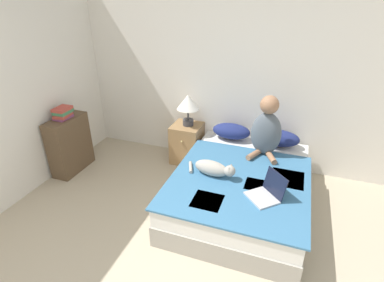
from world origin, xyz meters
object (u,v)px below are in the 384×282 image
object	(u,v)px
pillow_near	(231,131)
nightstand	(187,143)
table_lamp	(188,104)
person_sitting	(266,129)
book_stack_top	(63,113)
bed	(241,188)
bookshelf	(70,145)
pillow_far	(279,138)
cat_tabby	(214,168)
laptop_open	(266,193)

from	to	relation	value
pillow_near	nightstand	size ratio (longest dim) A/B	0.90
pillow_near	table_lamp	size ratio (longest dim) A/B	1.15
pillow_near	person_sitting	size ratio (longest dim) A/B	0.69
nightstand	book_stack_top	world-z (taller)	book_stack_top
book_stack_top	nightstand	bearing A→B (deg)	28.45
pillow_near	nightstand	bearing A→B (deg)	-176.60
bed	bookshelf	size ratio (longest dim) A/B	2.47
pillow_far	table_lamp	xyz separation A→B (m)	(-1.26, -0.03, 0.33)
bed	person_sitting	size ratio (longest dim) A/B	2.56
cat_tabby	person_sitting	bearing A→B (deg)	64.67
bookshelf	book_stack_top	distance (m)	0.47
pillow_far	bookshelf	size ratio (longest dim) A/B	0.66
laptop_open	nightstand	bearing A→B (deg)	-176.01
person_sitting	nightstand	xyz separation A→B (m)	(-1.12, 0.26, -0.51)
pillow_far	table_lamp	bearing A→B (deg)	-178.85
pillow_far	bookshelf	bearing A→B (deg)	-163.27
bookshelf	person_sitting	bearing A→B (deg)	11.33
bookshelf	table_lamp	bearing A→B (deg)	28.58
pillow_near	bookshelf	size ratio (longest dim) A/B	0.66
bookshelf	book_stack_top	world-z (taller)	book_stack_top
pillow_near	pillow_far	xyz separation A→B (m)	(0.64, 0.00, 0.00)
cat_tabby	pillow_near	bearing A→B (deg)	100.33
pillow_near	nightstand	world-z (taller)	pillow_near
laptop_open	table_lamp	xyz separation A→B (m)	(-1.25, 1.16, 0.37)
bed	pillow_near	xyz separation A→B (m)	(-0.32, 0.80, 0.34)
cat_tabby	bookshelf	distance (m)	2.11
laptop_open	bookshelf	bearing A→B (deg)	-141.65
cat_tabby	pillow_far	bearing A→B (deg)	66.73
nightstand	book_stack_top	bearing A→B (deg)	-151.55
pillow_far	book_stack_top	world-z (taller)	book_stack_top
person_sitting	cat_tabby	world-z (taller)	person_sitting
book_stack_top	table_lamp	bearing A→B (deg)	28.58
laptop_open	book_stack_top	distance (m)	2.75
cat_tabby	book_stack_top	distance (m)	2.13
bookshelf	pillow_near	bearing A→B (deg)	21.47
bed	pillow_near	bearing A→B (deg)	111.92
pillow_far	table_lamp	world-z (taller)	table_lamp
person_sitting	pillow_far	bearing A→B (deg)	63.19
cat_tabby	book_stack_top	xyz separation A→B (m)	(-2.10, 0.16, 0.31)
person_sitting	cat_tabby	distance (m)	0.85
laptop_open	book_stack_top	bearing A→B (deg)	-141.60
pillow_far	cat_tabby	distance (m)	1.15
pillow_far	book_stack_top	size ratio (longest dim) A/B	2.00
nightstand	pillow_far	bearing A→B (deg)	1.70
pillow_near	bookshelf	bearing A→B (deg)	-158.53
laptop_open	pillow_far	bearing A→B (deg)	135.64
laptop_open	table_lamp	distance (m)	1.75
pillow_far	nightstand	distance (m)	1.31
bed	nightstand	size ratio (longest dim) A/B	3.36
nightstand	bookshelf	bearing A→B (deg)	-151.55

